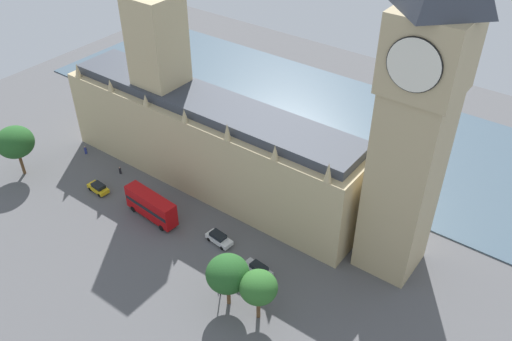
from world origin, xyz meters
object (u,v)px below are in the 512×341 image
object	(u,v)px
car_white_trailing	(219,238)
pedestrian_near_tower	(86,150)
plane_tree_corner	(259,288)
parliament_building	(203,134)
clock_tower	(420,101)
car_yellow_cab_midblock	(98,188)
car_silver_leading	(258,269)
street_lamp_by_river_gate	(219,275)
plane_tree_kerbside	(15,142)
double_decker_bus_under_trees	(151,205)
pedestrian_opposite_hall	(120,171)
plane_tree_far_end	(228,274)

from	to	relation	value
car_white_trailing	pedestrian_near_tower	world-z (taller)	car_white_trailing
plane_tree_corner	parliament_building	bearing A→B (deg)	-126.82
clock_tower	plane_tree_corner	world-z (taller)	clock_tower
car_yellow_cab_midblock	car_silver_leading	xyz separation A→B (m)	(-1.25, 34.96, 0.00)
car_white_trailing	street_lamp_by_river_gate	bearing A→B (deg)	46.29
clock_tower	plane_tree_kerbside	bearing A→B (deg)	-72.79
parliament_building	clock_tower	world-z (taller)	clock_tower
pedestrian_near_tower	plane_tree_kerbside	size ratio (longest dim) A/B	0.17
parliament_building	car_yellow_cab_midblock	world-z (taller)	parliament_building
clock_tower	double_decker_bus_under_trees	xyz separation A→B (m)	(14.64, -36.57, -25.47)
car_silver_leading	pedestrian_near_tower	xyz separation A→B (m)	(-5.32, -46.60, -0.12)
clock_tower	pedestrian_opposite_hall	xyz separation A→B (m)	(9.35, -50.52, -27.43)
parliament_building	pedestrian_near_tower	world-z (taller)	parliament_building
street_lamp_by_river_gate	plane_tree_far_end	bearing A→B (deg)	77.52
car_yellow_cab_midblock	plane_tree_far_end	xyz separation A→B (m)	(5.83, 34.99, 5.12)
pedestrian_opposite_hall	plane_tree_corner	distance (m)	42.70
pedestrian_opposite_hall	street_lamp_by_river_gate	bearing A→B (deg)	-69.20
car_white_trailing	plane_tree_far_end	bearing A→B (deg)	51.63
parliament_building	clock_tower	xyz separation A→B (m)	(-0.30, 36.96, 18.74)
car_yellow_cab_midblock	plane_tree_kerbside	distance (m)	17.48
clock_tower	plane_tree_far_end	distance (m)	33.94
double_decker_bus_under_trees	parliament_building	bearing A→B (deg)	5.85
clock_tower	car_white_trailing	bearing A→B (deg)	-61.88
pedestrian_near_tower	plane_tree_corner	xyz separation A→B (m)	(11.81, 51.43, 5.19)
double_decker_bus_under_trees	plane_tree_far_end	distance (m)	23.29
plane_tree_far_end	street_lamp_by_river_gate	bearing A→B (deg)	-102.48
plane_tree_kerbside	plane_tree_far_end	bearing A→B (deg)	88.75
double_decker_bus_under_trees	car_white_trailing	bearing A→B (deg)	-76.76
double_decker_bus_under_trees	clock_tower	bearing A→B (deg)	-63.89
double_decker_bus_under_trees	plane_tree_corner	world-z (taller)	plane_tree_corner
pedestrian_near_tower	car_yellow_cab_midblock	bearing A→B (deg)	-57.99
car_yellow_cab_midblock	parliament_building	bearing A→B (deg)	-35.53
car_white_trailing	plane_tree_far_end	xyz separation A→B (m)	(8.70, 9.07, 5.12)
parliament_building	plane_tree_far_end	xyz separation A→B (m)	(20.99, 22.45, -3.36)
clock_tower	car_yellow_cab_midblock	size ratio (longest dim) A/B	12.24
double_decker_bus_under_trees	pedestrian_near_tower	world-z (taller)	double_decker_bus_under_trees
parliament_building	plane_tree_far_end	size ratio (longest dim) A/B	6.93
car_silver_leading	plane_tree_far_end	distance (m)	8.74
clock_tower	car_yellow_cab_midblock	world-z (taller)	clock_tower
car_yellow_cab_midblock	street_lamp_by_river_gate	size ratio (longest dim) A/B	0.75
double_decker_bus_under_trees	plane_tree_corner	bearing A→B (deg)	-98.42
clock_tower	car_white_trailing	world-z (taller)	clock_tower
double_decker_bus_under_trees	car_silver_leading	bearing A→B (deg)	-84.58
pedestrian_near_tower	street_lamp_by_river_gate	bearing A→B (deg)	-43.56
plane_tree_kerbside	plane_tree_far_end	world-z (taller)	plane_tree_kerbside
parliament_building	clock_tower	size ratio (longest dim) A/B	1.10
clock_tower	plane_tree_far_end	size ratio (longest dim) A/B	6.31
pedestrian_opposite_hall	plane_tree_corner	xyz separation A→B (m)	(11.35, 40.83, 5.28)
double_decker_bus_under_trees	plane_tree_far_end	bearing A→B (deg)	-102.48
pedestrian_opposite_hall	car_silver_leading	bearing A→B (deg)	-58.23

